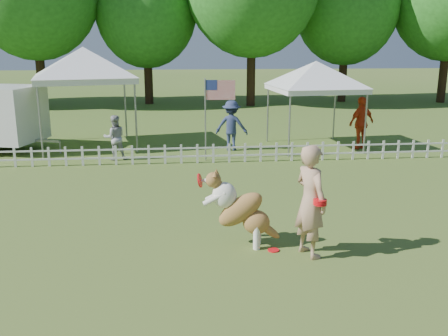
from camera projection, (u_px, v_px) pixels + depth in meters
name	position (u px, v px, depth m)	size (l,w,h in m)	color
ground	(256.00, 255.00, 8.90)	(120.00, 120.00, 0.00)	#375B1C
picket_fence	(221.00, 153.00, 15.58)	(22.00, 0.08, 0.60)	silver
handler	(311.00, 201.00, 8.66)	(0.73, 0.48, 2.00)	tan
dog	(242.00, 210.00, 9.13)	(1.36, 0.45, 1.41)	brown
frisbee_on_turf	(273.00, 250.00, 9.07)	(0.21, 0.21, 0.02)	red
canopy_tent_left	(86.00, 99.00, 17.69)	(3.32, 3.32, 3.43)	white
canopy_tent_right	(314.00, 106.00, 17.54)	(2.87, 2.87, 2.97)	white
flag_pole	(205.00, 120.00, 15.62)	(1.00, 0.10, 2.59)	gray
spectator_a	(115.00, 138.00, 15.87)	(0.70, 0.54, 1.43)	#A3A2A8
spectator_b	(232.00, 126.00, 17.23)	(1.12, 0.64, 1.73)	navy
spectator_c	(361.00, 123.00, 17.45)	(1.08, 0.45, 1.84)	red
tree_center_left	(146.00, 20.00, 29.12)	(6.00, 6.00, 9.80)	#23631C
tree_right	(346.00, 15.00, 30.15)	(6.20, 6.20, 10.40)	#23631C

